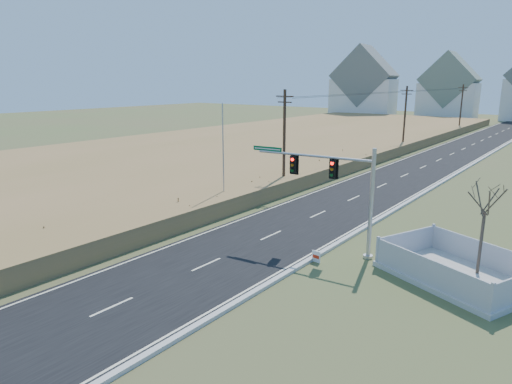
# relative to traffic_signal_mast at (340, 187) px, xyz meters

# --- Properties ---
(ground) EXTENTS (260.00, 260.00, 0.00)m
(ground) POSITION_rel_traffic_signal_mast_xyz_m (-4.69, -4.15, -3.93)
(ground) COLOR #495C2C
(ground) RESTS_ON ground
(road) EXTENTS (8.00, 180.00, 0.06)m
(road) POSITION_rel_traffic_signal_mast_xyz_m (-4.69, 45.85, -3.90)
(road) COLOR black
(road) RESTS_ON ground
(curb) EXTENTS (0.30, 180.00, 0.18)m
(curb) POSITION_rel_traffic_signal_mast_xyz_m (-0.54, 45.85, -3.84)
(curb) COLOR #B2AFA8
(curb) RESTS_ON ground
(reed_marsh) EXTENTS (38.00, 110.00, 1.30)m
(reed_marsh) POSITION_rel_traffic_signal_mast_xyz_m (-28.69, 35.85, -3.28)
(reed_marsh) COLOR olive
(reed_marsh) RESTS_ON ground
(utility_pole_near) EXTENTS (1.80, 0.26, 9.00)m
(utility_pole_near) POSITION_rel_traffic_signal_mast_xyz_m (-11.19, 10.85, 0.76)
(utility_pole_near) COLOR #422D1E
(utility_pole_near) RESTS_ON ground
(utility_pole_mid) EXTENTS (1.80, 0.26, 9.00)m
(utility_pole_mid) POSITION_rel_traffic_signal_mast_xyz_m (-11.19, 40.85, 0.76)
(utility_pole_mid) COLOR #422D1E
(utility_pole_mid) RESTS_ON ground
(utility_pole_far) EXTENTS (1.80, 0.26, 9.00)m
(utility_pole_far) POSITION_rel_traffic_signal_mast_xyz_m (-11.19, 70.85, 0.76)
(utility_pole_far) COLOR #422D1E
(utility_pole_far) RESTS_ON ground
(condo_nw) EXTENTS (17.69, 13.38, 19.05)m
(condo_nw) POSITION_rel_traffic_signal_mast_xyz_m (-42.69, 95.85, 3.78)
(condo_nw) COLOR silver
(condo_nw) RESTS_ON ground
(condo_nnw) EXTENTS (14.93, 11.17, 17.03)m
(condo_nnw) POSITION_rel_traffic_signal_mast_xyz_m (-22.69, 103.85, 3.01)
(condo_nnw) COLOR silver
(condo_nnw) RESTS_ON ground
(traffic_signal_mast) EXTENTS (7.81, 1.09, 6.24)m
(traffic_signal_mast) POSITION_rel_traffic_signal_mast_xyz_m (0.00, 0.00, 0.00)
(traffic_signal_mast) COLOR #9EA0A5
(traffic_signal_mast) RESTS_ON ground
(fence_enclosure) EXTENTS (8.11, 6.93, 1.57)m
(fence_enclosure) POSITION_rel_traffic_signal_mast_xyz_m (6.51, 0.21, -3.63)
(fence_enclosure) COLOR #B7B5AD
(fence_enclosure) RESTS_ON ground
(open_sign) EXTENTS (0.52, 0.10, 0.64)m
(open_sign) POSITION_rel_traffic_signal_mast_xyz_m (-0.19, -2.15, -3.58)
(open_sign) COLOR white
(open_sign) RESTS_ON ground
(flagpole) EXTENTS (0.36, 0.36, 8.10)m
(flagpole) POSITION_rel_traffic_signal_mast_xyz_m (-11.69, 3.23, -0.69)
(flagpole) COLOR #B7B5AD
(flagpole) RESTS_ON ground
(bare_tree) EXTENTS (1.99, 1.99, 5.27)m
(bare_tree) POSITION_rel_traffic_signal_mast_xyz_m (7.31, 1.06, 0.32)
(bare_tree) COLOR #4C3F33
(bare_tree) RESTS_ON ground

